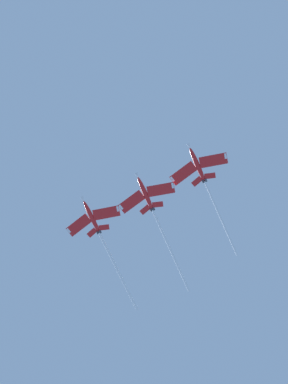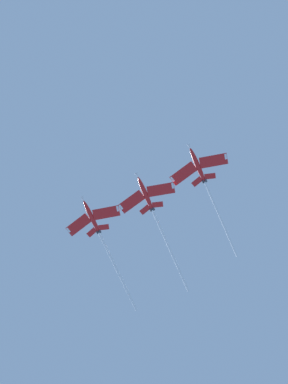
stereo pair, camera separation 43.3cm
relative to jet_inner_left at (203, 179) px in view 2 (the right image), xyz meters
The scene contains 3 objects.
jet_inner_left is the anchor object (origin of this frame).
jet_centre 19.87m from the jet_inner_left, 95.47° to the right, with size 42.93×20.11×12.03m.
jet_inner_right 39.79m from the jet_inner_left, 91.94° to the right, with size 42.73×20.14×11.90m.
Camera 2 is at (50.93, 25.94, 1.87)m, focal length 50.16 mm.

